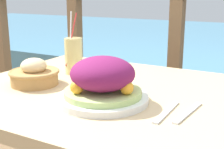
{
  "coord_description": "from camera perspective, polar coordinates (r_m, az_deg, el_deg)",
  "views": [
    {
      "loc": [
        0.52,
        -0.9,
        1.06
      ],
      "look_at": [
        0.04,
        -0.02,
        0.8
      ],
      "focal_mm": 50.0,
      "sensor_mm": 36.0,
      "label": 1
    }
  ],
  "objects": [
    {
      "name": "knife",
      "position": [
        0.9,
        13.76,
        -6.77
      ],
      "size": [
        0.03,
        0.18,
        0.0
      ],
      "color": "silver",
      "rests_on": "patio_table"
    },
    {
      "name": "fork",
      "position": [
        0.89,
        9.98,
        -6.74
      ],
      "size": [
        0.02,
        0.18,
        0.0
      ],
      "color": "silver",
      "rests_on": "patio_table"
    },
    {
      "name": "patio_table",
      "position": [
        1.12,
        -1.12,
        -7.81
      ],
      "size": [
        0.98,
        0.83,
        0.74
      ],
      "color": "tan",
      "rests_on": "ground_plane"
    },
    {
      "name": "salad_plate",
      "position": [
        0.94,
        -1.71,
        -1.49
      ],
      "size": [
        0.28,
        0.28,
        0.14
      ],
      "color": "silver",
      "rests_on": "patio_table"
    },
    {
      "name": "railing_fence",
      "position": [
        1.78,
        11.57,
        4.95
      ],
      "size": [
        2.8,
        0.08,
        1.12
      ],
      "color": "brown",
      "rests_on": "ground_plane"
    },
    {
      "name": "bread_basket",
      "position": [
        1.16,
        -14.03,
        0.05
      ],
      "size": [
        0.18,
        0.18,
        0.1
      ],
      "color": "#AD7F47",
      "rests_on": "patio_table"
    },
    {
      "name": "drink_glass",
      "position": [
        1.28,
        -7.03,
        3.43
      ],
      "size": [
        0.07,
        0.08,
        0.25
      ],
      "color": "#DBCC7F",
      "rests_on": "patio_table"
    }
  ]
}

